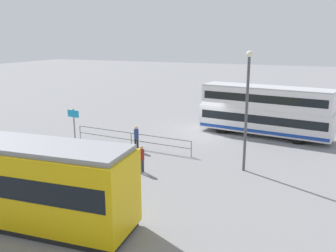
{
  "coord_description": "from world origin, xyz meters",
  "views": [
    {
      "loc": [
        -8.17,
        27.01,
        7.58
      ],
      "look_at": [
        0.35,
        6.8,
        2.25
      ],
      "focal_mm": 39.03,
      "sensor_mm": 36.0,
      "label": 1
    }
  ],
  "objects_px": {
    "pedestrian_near_railing": "(136,136)",
    "pedestrian_crossing": "(142,157)",
    "street_lamp": "(247,103)",
    "info_sign": "(74,120)",
    "double_decker_bus": "(265,111)"
  },
  "relations": [
    {
      "from": "pedestrian_crossing",
      "to": "street_lamp",
      "type": "distance_m",
      "value": 6.72
    },
    {
      "from": "pedestrian_crossing",
      "to": "pedestrian_near_railing",
      "type": "bearing_deg",
      "value": -58.33
    },
    {
      "from": "info_sign",
      "to": "street_lamp",
      "type": "bearing_deg",
      "value": 176.62
    },
    {
      "from": "street_lamp",
      "to": "pedestrian_near_railing",
      "type": "bearing_deg",
      "value": -6.68
    },
    {
      "from": "info_sign",
      "to": "street_lamp",
      "type": "relative_size",
      "value": 0.38
    },
    {
      "from": "pedestrian_near_railing",
      "to": "pedestrian_crossing",
      "type": "bearing_deg",
      "value": 121.67
    },
    {
      "from": "double_decker_bus",
      "to": "pedestrian_crossing",
      "type": "height_order",
      "value": "double_decker_bus"
    },
    {
      "from": "info_sign",
      "to": "pedestrian_crossing",
      "type": "bearing_deg",
      "value": 154.63
    },
    {
      "from": "pedestrian_near_railing",
      "to": "street_lamp",
      "type": "relative_size",
      "value": 0.26
    },
    {
      "from": "pedestrian_near_railing",
      "to": "pedestrian_crossing",
      "type": "relative_size",
      "value": 1.11
    },
    {
      "from": "double_decker_bus",
      "to": "street_lamp",
      "type": "xyz_separation_m",
      "value": [
        -0.12,
        8.4,
        2.02
      ]
    },
    {
      "from": "street_lamp",
      "to": "double_decker_bus",
      "type": "bearing_deg",
      "value": -89.21
    },
    {
      "from": "double_decker_bus",
      "to": "info_sign",
      "type": "bearing_deg",
      "value": 31.7
    },
    {
      "from": "pedestrian_near_railing",
      "to": "info_sign",
      "type": "xyz_separation_m",
      "value": [
        5.01,
        0.14,
        0.73
      ]
    },
    {
      "from": "street_lamp",
      "to": "pedestrian_crossing",
      "type": "bearing_deg",
      "value": 26.67
    }
  ]
}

